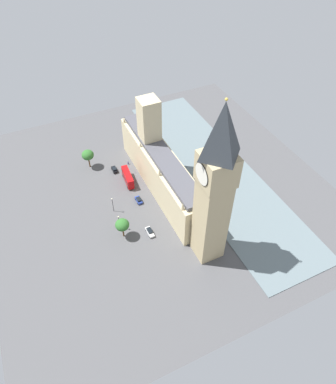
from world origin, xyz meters
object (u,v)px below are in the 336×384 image
Objects in this scene: double_decker_bus_trailing at (128,177)px; street_lamp_under_trees at (112,202)px; car_black_opposite_hall at (114,169)px; pedestrian_midblock at (128,163)px; plane_tree_leading at (122,225)px; parliament_building at (160,166)px; street_lamp_far_end at (119,220)px; car_white_near_tower at (150,232)px; car_blue_kerbside at (139,200)px; plane_tree_by_river_gate at (88,155)px; clock_tower at (215,188)px.

double_decker_bus_trailing is 16.74m from street_lamp_under_trees.
pedestrian_midblock is at bearing 16.54° from car_black_opposite_hall.
plane_tree_leading is at bearing 71.26° from double_decker_bus_trailing.
parliament_building is 9.00× the size of street_lamp_far_end.
parliament_building reaches higher than pedestrian_midblock.
street_lamp_far_end is (8.87, -6.69, 3.74)m from car_white_near_tower.
double_decker_bus_trailing is 12.30m from car_blue_kerbside.
street_lamp_far_end is at bearing 90.29° from plane_tree_by_river_gate.
plane_tree_leading is (11.28, 25.49, 3.40)m from double_decker_bus_trailing.
plane_tree_leading is (-0.22, 41.58, -0.31)m from plane_tree_by_river_gate.
car_blue_kerbside reaches higher than pedestrian_midblock.
street_lamp_far_end reaches higher than car_white_near_tower.
plane_tree_leading is 12.82m from street_lamp_under_trees.
clock_tower is 13.97× the size of car_black_opposite_hall.
plane_tree_by_river_gate reaches higher than pedestrian_midblock.
car_white_near_tower is (-0.41, 37.26, 0.00)m from car_black_opposite_hall.
street_lamp_under_trees is (-0.66, -12.74, -1.24)m from plane_tree_leading.
pedestrian_midblock is at bearing -115.26° from street_lamp_far_end.
clock_tower is (-0.84, 36.61, 20.59)m from parliament_building.
plane_tree_by_river_gate reaches higher than street_lamp_under_trees.
plane_tree_leading reaches higher than double_decker_bus_trailing.
car_black_opposite_hall is 0.51× the size of plane_tree_leading.
plane_tree_by_river_gate is at bearing 112.12° from car_blue_kerbside.
parliament_building is at bearing -88.69° from clock_tower.
clock_tower is at bearing 91.31° from parliament_building.
car_white_near_tower is 0.69× the size of street_lamp_under_trees.
clock_tower is 35.08× the size of pedestrian_midblock.
pedestrian_midblock is 0.25× the size of street_lamp_far_end.
clock_tower is at bearing 134.05° from car_white_near_tower.
plane_tree_by_river_gate is (23.65, -59.73, -24.02)m from clock_tower.
parliament_building is 42.01m from clock_tower.
clock_tower is 44.85m from car_blue_kerbside.
plane_tree_by_river_gate is at bearing -88.25° from street_lamp_under_trees.
double_decker_bus_trailing is at bearing -117.51° from street_lamp_far_end.
street_lamp_far_end is (11.13, 9.56, 3.75)m from car_blue_kerbside.
double_decker_bus_trailing is at bearing -74.44° from clock_tower.
car_blue_kerbside and car_white_near_tower have the same top height.
street_lamp_under_trees is at bearing -94.42° from street_lamp_far_end.
street_lamp_far_end reaches higher than pedestrian_midblock.
street_lamp_far_end is at bearing 135.78° from pedestrian_midblock.
car_black_opposite_hall is (15.00, -52.47, -29.48)m from clock_tower.
street_lamp_under_trees reaches higher than car_white_near_tower.
parliament_building is 21.16m from pedestrian_midblock.
parliament_building is 7.05× the size of plane_tree_by_river_gate.
plane_tree_by_river_gate is at bearing -49.31° from double_decker_bus_trailing.
double_decker_bus_trailing is (-2.85, 8.84, 1.75)m from car_black_opposite_hall.
double_decker_bus_trailing is (12.15, -43.63, -27.73)m from clock_tower.
car_white_near_tower is at bearing 101.51° from plane_tree_by_river_gate.
double_decker_bus_trailing is at bearing -113.87° from plane_tree_leading.
street_lamp_far_end is (8.46, 30.57, 3.75)m from car_black_opposite_hall.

